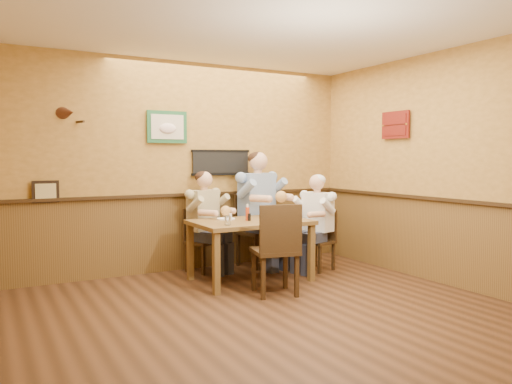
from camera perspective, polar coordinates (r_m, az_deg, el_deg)
room at (r=4.74m, az=2.86°, el=5.96°), size 5.02×5.03×2.81m
dining_table at (r=6.15m, az=-0.64°, el=-4.10°), size 1.40×0.90×0.75m
chair_back_left at (r=6.70m, az=-6.03°, el=-5.49°), size 0.50×0.50×0.84m
chair_back_right at (r=6.99m, az=0.10°, el=-4.41°), size 0.55×0.55×1.00m
chair_right_end at (r=6.80m, az=7.05°, el=-5.49°), size 0.47×0.47×0.81m
chair_near_side at (r=5.58m, az=2.16°, el=-6.49°), size 0.57×0.57×1.02m
diner_tan_shirt at (r=6.68m, az=-6.04°, el=-3.97°), size 0.72×0.72×1.20m
diner_blue_polo at (r=6.96m, az=0.10°, el=-2.66°), size 0.79×0.79×1.43m
diner_white_elder at (r=6.77m, az=7.06°, el=-4.04°), size 0.67×0.67×1.16m
water_glass_left at (r=5.71m, az=-3.26°, el=-3.26°), size 0.09×0.09×0.11m
water_glass_mid at (r=6.02m, az=1.98°, el=-2.83°), size 0.08×0.08×0.12m
cola_tumbler at (r=6.07m, az=2.76°, el=-2.78°), size 0.10×0.10×0.12m
hot_sauce_bottle at (r=6.10m, az=-0.98°, el=-2.43°), size 0.06×0.06×0.18m
salt_shaker at (r=6.12m, az=-2.94°, el=-2.86°), size 0.04×0.04×0.09m
pepper_shaker at (r=6.08m, az=-0.76°, el=-2.90°), size 0.04×0.04×0.09m
plate_far_left at (r=6.24m, az=-3.46°, el=-3.06°), size 0.28×0.28×0.02m
plate_far_right at (r=6.58m, az=2.26°, el=-2.69°), size 0.31×0.31×0.02m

